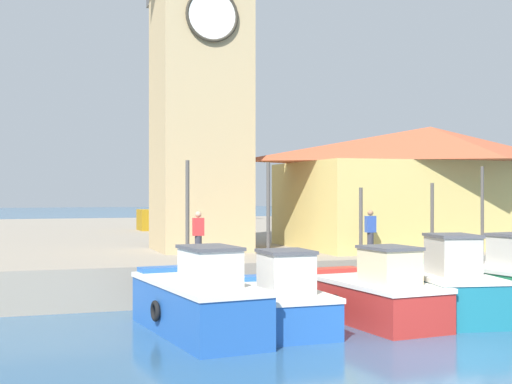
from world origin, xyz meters
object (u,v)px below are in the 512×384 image
fishing_boat_mid_left (441,288)px  clock_tower (200,68)px  fishing_boat_center (497,282)px  warehouse_right (430,185)px  dock_worker_near_tower (198,236)px  dock_worker_along_quay (370,233)px  port_crane_near (156,123)px  fishing_boat_far_left (197,302)px  fishing_boat_left_outer (276,302)px  fishing_boat_left_inner (374,295)px

fishing_boat_mid_left → clock_tower: 12.66m
fishing_boat_mid_left → fishing_boat_center: fishing_boat_center is taller
fishing_boat_mid_left → warehouse_right: bearing=59.5°
fishing_boat_mid_left → dock_worker_near_tower: fishing_boat_mid_left is taller
clock_tower → dock_worker_along_quay: bearing=-44.3°
clock_tower → port_crane_near: 14.97m
fishing_boat_mid_left → warehouse_right: warehouse_right is taller
fishing_boat_far_left → dock_worker_along_quay: size_ratio=3.34×
fishing_boat_left_outer → port_crane_near: 25.23m
clock_tower → port_crane_near: size_ratio=0.83×
port_crane_near → dock_worker_near_tower: 20.35m
fishing_boat_center → port_crane_near: 25.19m
fishing_boat_far_left → warehouse_right: warehouse_right is taller
port_crane_near → fishing_boat_far_left: bearing=-98.2°
fishing_boat_left_outer → fishing_boat_center: fishing_boat_left_outer is taller
fishing_boat_far_left → fishing_boat_mid_left: fishing_boat_far_left is taller
warehouse_right → port_crane_near: bearing=118.9°
port_crane_near → fishing_boat_left_inner: bearing=-86.7°
fishing_boat_center → warehouse_right: (2.74, 7.96, 2.98)m
fishing_boat_far_left → fishing_boat_left_inner: bearing=1.2°
fishing_boat_mid_left → fishing_boat_center: (2.23, 0.47, 0.00)m
dock_worker_along_quay → fishing_boat_left_outer: bearing=-137.8°
port_crane_near → fishing_boat_center: bearing=-76.0°
dock_worker_along_quay → clock_tower: bearing=135.7°
warehouse_right → dock_worker_near_tower: bearing=-160.3°
fishing_boat_center → clock_tower: bearing=128.7°
warehouse_right → dock_worker_along_quay: 6.52m
fishing_boat_left_inner → dock_worker_near_tower: size_ratio=2.98×
fishing_boat_left_outer → fishing_boat_mid_left: size_ratio=0.86×
fishing_boat_left_inner → dock_worker_near_tower: bearing=127.9°
fishing_boat_far_left → port_crane_near: (3.48, 24.31, 6.73)m
fishing_boat_left_inner → dock_worker_along_quay: size_ratio=2.98×
fishing_boat_far_left → clock_tower: bearing=75.6°
clock_tower → warehouse_right: clock_tower is taller
warehouse_right → fishing_boat_left_inner: bearing=-129.9°
fishing_boat_left_inner → port_crane_near: 25.18m
fishing_boat_mid_left → dock_worker_near_tower: bearing=142.4°
warehouse_right → port_crane_near: 18.20m
fishing_boat_left_inner → dock_worker_along_quay: fishing_boat_left_inner is taller
fishing_boat_far_left → dock_worker_near_tower: bearing=75.8°
dock_worker_near_tower → fishing_boat_mid_left: bearing=-37.6°
fishing_boat_far_left → warehouse_right: bearing=35.8°
dock_worker_near_tower → fishing_boat_far_left: bearing=-104.2°
port_crane_near → dock_worker_near_tower: port_crane_near is taller
fishing_boat_left_outer → fishing_boat_left_inner: size_ratio=0.89×
warehouse_right → fishing_boat_far_left: bearing=-144.2°
dock_worker_near_tower → fishing_boat_center: bearing=-26.6°
fishing_boat_left_inner → clock_tower: size_ratio=0.33×
fishing_boat_left_inner → clock_tower: 12.20m
clock_tower → dock_worker_along_quay: clock_tower is taller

